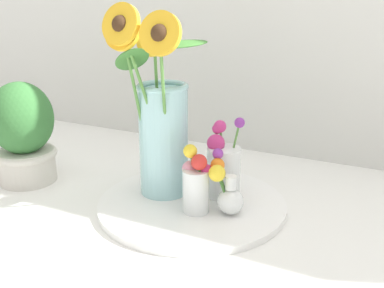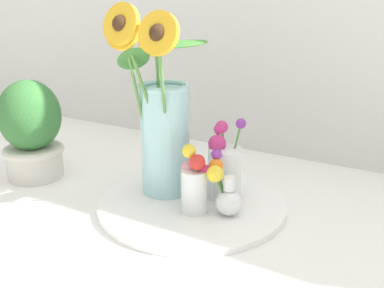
{
  "view_description": "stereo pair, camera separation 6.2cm",
  "coord_description": "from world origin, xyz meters",
  "px_view_note": "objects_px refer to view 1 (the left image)",
  "views": [
    {
      "loc": [
        0.39,
        -0.76,
        0.47
      ],
      "look_at": [
        -0.04,
        0.09,
        0.16
      ],
      "focal_mm": 42.0,
      "sensor_mm": 36.0,
      "label": 1
    },
    {
      "loc": [
        0.44,
        -0.73,
        0.47
      ],
      "look_at": [
        -0.04,
        0.09,
        0.16
      ],
      "focal_mm": 42.0,
      "sensor_mm": 36.0,
      "label": 2
    }
  ],
  "objects_px": {
    "mason_jar_sunflowers": "(160,124)",
    "vase_small_center": "(196,183)",
    "serving_tray": "(192,204)",
    "potted_plant": "(23,133)",
    "vase_bulb_right": "(227,190)",
    "vase_small_back": "(223,167)"
  },
  "relations": [
    {
      "from": "mason_jar_sunflowers",
      "to": "vase_small_center",
      "type": "relative_size",
      "value": 2.94
    },
    {
      "from": "serving_tray",
      "to": "potted_plant",
      "type": "height_order",
      "value": "potted_plant"
    },
    {
      "from": "vase_bulb_right",
      "to": "potted_plant",
      "type": "relative_size",
      "value": 0.53
    },
    {
      "from": "serving_tray",
      "to": "vase_small_center",
      "type": "distance_m",
      "value": 0.09
    },
    {
      "from": "mason_jar_sunflowers",
      "to": "vase_small_back",
      "type": "distance_m",
      "value": 0.18
    },
    {
      "from": "mason_jar_sunflowers",
      "to": "vase_bulb_right",
      "type": "distance_m",
      "value": 0.22
    },
    {
      "from": "vase_small_center",
      "to": "potted_plant",
      "type": "xyz_separation_m",
      "value": [
        -0.49,
        -0.01,
        0.05
      ]
    },
    {
      "from": "vase_bulb_right",
      "to": "vase_small_back",
      "type": "height_order",
      "value": "vase_small_back"
    },
    {
      "from": "mason_jar_sunflowers",
      "to": "potted_plant",
      "type": "xyz_separation_m",
      "value": [
        -0.38,
        -0.06,
        -0.06
      ]
    },
    {
      "from": "mason_jar_sunflowers",
      "to": "vase_small_center",
      "type": "distance_m",
      "value": 0.17
    },
    {
      "from": "vase_small_center",
      "to": "vase_small_back",
      "type": "relative_size",
      "value": 0.8
    },
    {
      "from": "serving_tray",
      "to": "mason_jar_sunflowers",
      "type": "distance_m",
      "value": 0.2
    },
    {
      "from": "serving_tray",
      "to": "mason_jar_sunflowers",
      "type": "height_order",
      "value": "mason_jar_sunflowers"
    },
    {
      "from": "potted_plant",
      "to": "vase_bulb_right",
      "type": "bearing_deg",
      "value": 3.34
    },
    {
      "from": "vase_small_back",
      "to": "potted_plant",
      "type": "xyz_separation_m",
      "value": [
        -0.51,
        -0.12,
        0.05
      ]
    },
    {
      "from": "vase_small_center",
      "to": "vase_bulb_right",
      "type": "xyz_separation_m",
      "value": [
        0.06,
        0.02,
        -0.01
      ]
    },
    {
      "from": "mason_jar_sunflowers",
      "to": "potted_plant",
      "type": "bearing_deg",
      "value": -170.64
    },
    {
      "from": "vase_small_center",
      "to": "vase_bulb_right",
      "type": "relative_size",
      "value": 1.08
    },
    {
      "from": "serving_tray",
      "to": "mason_jar_sunflowers",
      "type": "bearing_deg",
      "value": 174.25
    },
    {
      "from": "vase_bulb_right",
      "to": "potted_plant",
      "type": "xyz_separation_m",
      "value": [
        -0.56,
        -0.03,
        0.06
      ]
    },
    {
      "from": "vase_small_back",
      "to": "potted_plant",
      "type": "distance_m",
      "value": 0.53
    },
    {
      "from": "mason_jar_sunflowers",
      "to": "potted_plant",
      "type": "relative_size",
      "value": 1.69
    }
  ]
}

